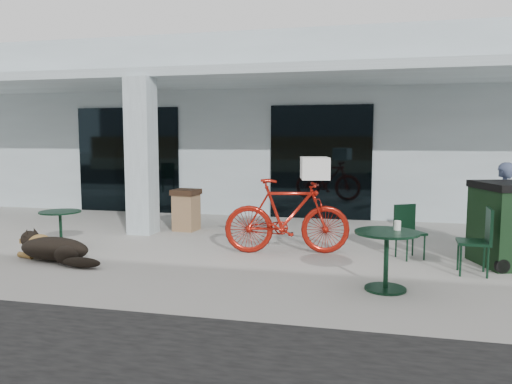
% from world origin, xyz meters
% --- Properties ---
extents(ground, '(80.00, 80.00, 0.00)m').
position_xyz_m(ground, '(0.00, 0.00, 0.00)').
color(ground, '#A8A59E').
rests_on(ground, ground).
extents(building, '(22.00, 7.00, 4.50)m').
position_xyz_m(building, '(0.00, 8.50, 2.25)').
color(building, silver).
rests_on(building, ground).
extents(storefront_glass_left, '(2.80, 0.06, 2.70)m').
position_xyz_m(storefront_glass_left, '(-3.20, 4.98, 1.35)').
color(storefront_glass_left, black).
rests_on(storefront_glass_left, ground).
extents(storefront_glass_right, '(2.40, 0.06, 2.70)m').
position_xyz_m(storefront_glass_right, '(1.80, 4.98, 1.35)').
color(storefront_glass_right, black).
rests_on(storefront_glass_right, ground).
extents(column, '(0.50, 0.50, 3.12)m').
position_xyz_m(column, '(-1.50, 2.30, 1.56)').
color(column, silver).
rests_on(column, ground).
extents(overhang, '(22.00, 2.80, 0.18)m').
position_xyz_m(overhang, '(0.00, 3.60, 3.21)').
color(overhang, silver).
rests_on(overhang, column).
extents(bicycle, '(2.17, 1.00, 1.26)m').
position_xyz_m(bicycle, '(1.65, 1.22, 0.63)').
color(bicycle, '#A3170D').
rests_on(bicycle, ground).
extents(laundry_basket, '(0.56, 0.68, 0.36)m').
position_xyz_m(laundry_basket, '(2.09, 1.31, 1.43)').
color(laundry_basket, white).
rests_on(laundry_basket, bicycle).
extents(dog, '(1.41, 0.79, 0.45)m').
position_xyz_m(dog, '(-1.80, -0.18, 0.22)').
color(dog, black).
rests_on(dog, ground).
extents(cup_near_dog, '(0.07, 0.07, 0.09)m').
position_xyz_m(cup_near_dog, '(-1.78, 0.06, 0.05)').
color(cup_near_dog, white).
rests_on(cup_near_dog, ground).
extents(cafe_table_near, '(0.87, 0.87, 0.66)m').
position_xyz_m(cafe_table_near, '(-2.27, 0.66, 0.33)').
color(cafe_table_near, '#11311E').
rests_on(cafe_table_near, ground).
extents(cafe_table_far, '(0.93, 0.93, 0.76)m').
position_xyz_m(cafe_table_far, '(3.22, -0.50, 0.38)').
color(cafe_table_far, '#11311E').
rests_on(cafe_table_far, ground).
extents(cafe_chair_far_a, '(0.55, 0.56, 0.86)m').
position_xyz_m(cafe_chair_far_a, '(3.63, 1.30, 0.43)').
color(cafe_chair_far_a, '#11311E').
rests_on(cafe_chair_far_a, ground).
extents(cafe_chair_far_b, '(0.50, 0.46, 0.96)m').
position_xyz_m(cafe_chair_far_b, '(4.43, 0.54, 0.48)').
color(cafe_chair_far_b, '#11311E').
rests_on(cafe_chair_far_b, ground).
extents(person, '(0.66, 0.60, 1.52)m').
position_xyz_m(person, '(5.17, 2.20, 0.76)').
color(person, '#3C4865').
rests_on(person, ground).
extents(cup_on_table, '(0.10, 0.10, 0.12)m').
position_xyz_m(cup_on_table, '(3.35, -0.38, 0.82)').
color(cup_on_table, white).
rests_on(cup_on_table, cafe_table_far).
extents(trash_receptacle, '(0.56, 0.56, 0.86)m').
position_xyz_m(trash_receptacle, '(-0.76, 2.80, 0.43)').
color(trash_receptacle, olive).
rests_on(trash_receptacle, ground).
extents(wheeled_bin, '(1.05, 1.19, 1.27)m').
position_xyz_m(wheeled_bin, '(5.00, 1.20, 0.63)').
color(wheeled_bin, black).
rests_on(wheeled_bin, ground).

